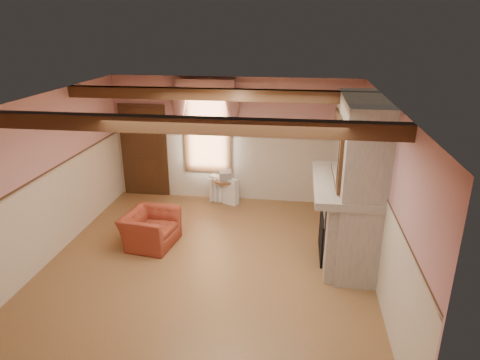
# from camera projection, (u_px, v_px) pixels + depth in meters

# --- Properties ---
(floor) EXTENTS (5.50, 6.00, 0.01)m
(floor) POSITION_uv_depth(u_px,v_px,m) (208.00, 264.00, 7.31)
(floor) COLOR brown
(floor) RESTS_ON ground
(ceiling) EXTENTS (5.50, 6.00, 0.01)m
(ceiling) POSITION_uv_depth(u_px,v_px,m) (203.00, 100.00, 6.34)
(ceiling) COLOR silver
(ceiling) RESTS_ON wall_back
(wall_back) EXTENTS (5.50, 0.02, 2.80)m
(wall_back) POSITION_uv_depth(u_px,v_px,m) (234.00, 140.00, 9.61)
(wall_back) COLOR tan
(wall_back) RESTS_ON floor
(wall_front) EXTENTS (5.50, 0.02, 2.80)m
(wall_front) POSITION_uv_depth(u_px,v_px,m) (138.00, 302.00, 4.04)
(wall_front) COLOR tan
(wall_front) RESTS_ON floor
(wall_left) EXTENTS (0.02, 6.00, 2.80)m
(wall_left) POSITION_uv_depth(u_px,v_px,m) (45.00, 180.00, 7.18)
(wall_left) COLOR tan
(wall_left) RESTS_ON floor
(wall_right) EXTENTS (0.02, 6.00, 2.80)m
(wall_right) POSITION_uv_depth(u_px,v_px,m) (383.00, 197.00, 6.47)
(wall_right) COLOR tan
(wall_right) RESTS_ON floor
(wainscot) EXTENTS (5.50, 6.00, 1.50)m
(wainscot) POSITION_uv_depth(u_px,v_px,m) (206.00, 225.00, 7.05)
(wainscot) COLOR beige
(wainscot) RESTS_ON floor
(chair_rail) EXTENTS (5.50, 6.00, 0.08)m
(chair_rail) POSITION_uv_depth(u_px,v_px,m) (205.00, 182.00, 6.79)
(chair_rail) COLOR black
(chair_rail) RESTS_ON wainscot
(firebox) EXTENTS (0.20, 0.95, 0.90)m
(firebox) POSITION_uv_depth(u_px,v_px,m) (326.00, 232.00, 7.45)
(firebox) COLOR black
(firebox) RESTS_ON floor
(armchair) EXTENTS (0.98, 1.08, 0.63)m
(armchair) POSITION_uv_depth(u_px,v_px,m) (150.00, 229.00, 7.87)
(armchair) COLOR maroon
(armchair) RESTS_ON floor
(side_table) EXTENTS (0.65, 0.65, 0.55)m
(side_table) POSITION_uv_depth(u_px,v_px,m) (225.00, 191.00, 9.74)
(side_table) COLOR brown
(side_table) RESTS_ON floor
(book_stack) EXTENTS (0.33, 0.37, 0.20)m
(book_stack) POSITION_uv_depth(u_px,v_px,m) (225.00, 175.00, 9.62)
(book_stack) COLOR #B7AD8C
(book_stack) RESTS_ON side_table
(radiator) EXTENTS (0.71, 0.44, 0.60)m
(radiator) POSITION_uv_depth(u_px,v_px,m) (224.00, 190.00, 9.74)
(radiator) COLOR white
(radiator) RESTS_ON floor
(bowl) EXTENTS (0.31, 0.31, 0.08)m
(bowl) POSITION_uv_depth(u_px,v_px,m) (347.00, 182.00, 6.93)
(bowl) COLOR brown
(bowl) RESTS_ON mantel
(mantel_clock) EXTENTS (0.14, 0.24, 0.20)m
(mantel_clock) POSITION_uv_depth(u_px,v_px,m) (343.00, 165.00, 7.52)
(mantel_clock) COLOR black
(mantel_clock) RESTS_ON mantel
(oil_lamp) EXTENTS (0.11, 0.11, 0.28)m
(oil_lamp) POSITION_uv_depth(u_px,v_px,m) (344.00, 166.00, 7.35)
(oil_lamp) COLOR gold
(oil_lamp) RESTS_ON mantel
(candle_red) EXTENTS (0.06, 0.06, 0.16)m
(candle_red) POSITION_uv_depth(u_px,v_px,m) (348.00, 185.00, 6.68)
(candle_red) COLOR #B01527
(candle_red) RESTS_ON mantel
(jar_yellow) EXTENTS (0.06, 0.06, 0.12)m
(jar_yellow) POSITION_uv_depth(u_px,v_px,m) (347.00, 181.00, 6.89)
(jar_yellow) COLOR gold
(jar_yellow) RESTS_ON mantel
(fireplace) EXTENTS (0.85, 2.00, 2.80)m
(fireplace) POSITION_uv_depth(u_px,v_px,m) (357.00, 182.00, 7.07)
(fireplace) COLOR gray
(fireplace) RESTS_ON floor
(mantel) EXTENTS (1.05, 2.05, 0.12)m
(mantel) POSITION_uv_depth(u_px,v_px,m) (345.00, 184.00, 7.11)
(mantel) COLOR gray
(mantel) RESTS_ON fireplace
(overmantel_mirror) EXTENTS (0.06, 1.44, 1.04)m
(overmantel_mirror) POSITION_uv_depth(u_px,v_px,m) (337.00, 148.00, 6.92)
(overmantel_mirror) COLOR silver
(overmantel_mirror) RESTS_ON fireplace
(door) EXTENTS (1.10, 0.10, 2.10)m
(door) POSITION_uv_depth(u_px,v_px,m) (144.00, 152.00, 9.95)
(door) COLOR black
(door) RESTS_ON floor
(window) EXTENTS (1.06, 0.08, 2.02)m
(window) POSITION_uv_depth(u_px,v_px,m) (207.00, 129.00, 9.58)
(window) COLOR white
(window) RESTS_ON wall_back
(window_drapes) EXTENTS (1.30, 0.14, 1.40)m
(window_drapes) POSITION_uv_depth(u_px,v_px,m) (206.00, 103.00, 9.28)
(window_drapes) COLOR gray
(window_drapes) RESTS_ON wall_back
(ceiling_beam_front) EXTENTS (5.50, 0.18, 0.20)m
(ceiling_beam_front) POSITION_uv_depth(u_px,v_px,m) (182.00, 125.00, 5.26)
(ceiling_beam_front) COLOR black
(ceiling_beam_front) RESTS_ON ceiling
(ceiling_beam_back) EXTENTS (5.50, 0.18, 0.20)m
(ceiling_beam_back) POSITION_uv_depth(u_px,v_px,m) (218.00, 94.00, 7.49)
(ceiling_beam_back) COLOR black
(ceiling_beam_back) RESTS_ON ceiling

